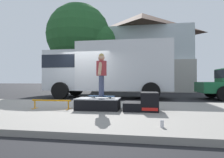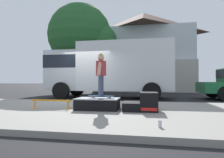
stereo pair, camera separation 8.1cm
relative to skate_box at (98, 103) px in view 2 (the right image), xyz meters
name	(u,v)px [view 2 (the right image)]	position (x,y,z in m)	size (l,w,h in m)	color
ground_plane	(79,102)	(-1.66, 2.98, -0.30)	(140.00, 140.00, 0.00)	black
sidewalk_slab	(45,110)	(-1.66, -0.02, -0.24)	(50.00, 5.00, 0.12)	gray
skate_box	(98,103)	(0.00, 0.00, 0.00)	(1.26, 0.76, 0.33)	black
kicker_ramp	(144,103)	(1.33, 0.00, 0.04)	(0.95, 0.75, 0.52)	black
grind_rail	(51,102)	(-1.41, -0.11, 0.02)	(1.24, 0.28, 0.28)	orange
skateboard	(101,96)	(0.10, 0.00, 0.21)	(0.80, 0.28, 0.07)	navy
skater_kid	(101,71)	(0.10, 0.00, 0.95)	(0.30, 0.64, 1.24)	#3F4766
soda_can	(160,124)	(1.64, -1.92, -0.12)	(0.07, 0.07, 0.13)	silver
box_truck	(108,68)	(-0.70, 5.18, 1.40)	(6.91, 2.63, 3.05)	silver
street_tree_main	(83,37)	(-3.88, 10.18, 4.44)	(5.92, 5.38, 7.60)	brown
house_behind	(144,51)	(1.18, 15.36, 3.94)	(9.54, 8.23, 8.40)	silver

